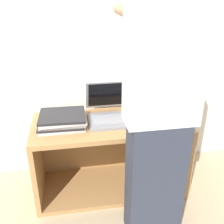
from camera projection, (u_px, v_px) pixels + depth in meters
name	position (u px, v px, depth m)	size (l,w,h in m)	color
ground_plane	(116.00, 208.00, 2.02)	(12.00, 12.00, 0.00)	tan
wall_back	(103.00, 35.00, 2.08)	(8.00, 0.05, 2.40)	silver
cart	(109.00, 151.00, 2.18)	(1.18, 0.53, 0.61)	#A87A47
laptop_open	(109.00, 112.00, 2.03)	(0.33, 0.40, 0.27)	gray
laptop_stack_left	(62.00, 120.00, 1.93)	(0.35, 0.30, 0.09)	#B7B7BC
laptop_stack_right	(156.00, 112.00, 2.03)	(0.35, 0.29, 0.11)	#B7B7BC
person	(160.00, 114.00, 1.48)	(0.40, 0.54, 1.76)	#2D3342
inventory_tag	(160.00, 108.00, 1.94)	(0.06, 0.02, 0.01)	red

